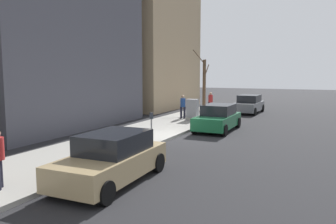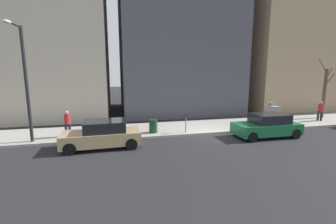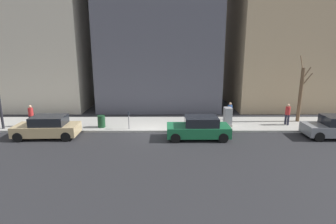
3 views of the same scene
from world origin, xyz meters
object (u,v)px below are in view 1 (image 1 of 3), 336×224
Objects in this scene: bare_tree at (204,84)px; pedestrian_midblock at (183,105)px; parking_meter at (151,124)px; utility_box at (192,110)px; pedestrian_near_meter at (211,101)px; office_tower_left at (131,2)px; parked_car_grey at (249,104)px; trash_bin at (118,139)px; parked_car_green at (218,118)px; parked_car_tan at (112,158)px.

bare_tree is 5.92m from pedestrian_midblock.
parking_meter is 0.94× the size of utility_box.
office_tower_left is (9.32, -2.86, 9.29)m from pedestrian_near_meter.
bare_tree is (3.72, 0.87, 1.73)m from parked_car_grey.
parking_meter is 2.22m from trash_bin.
utility_box is (0.85, -7.50, -0.13)m from parking_meter.
pedestrian_near_meter is at bearing 42.08° from parked_car_grey.
utility_box reaches higher than parking_meter.
office_tower_left is (10.43, -15.07, 9.40)m from parking_meter.
bare_tree reaches higher than parked_car_green.
parking_meter is at bearing 70.57° from parked_car_green.
parked_car_grey is 16.73m from trash_bin.
bare_tree is (1.32, -6.10, 1.62)m from utility_box.
parked_car_grey is 9.48m from parked_car_green.
trash_bin is at bearing 92.37° from utility_box.
parked_car_green is at bearing -109.12° from parking_meter.
bare_tree is (2.17, -13.60, 1.49)m from parking_meter.
office_tower_left is (8.26, -1.47, 7.91)m from bare_tree.
trash_bin is (2.00, 16.61, -0.14)m from parked_car_grey.
parked_car_tan is 19.37m from bare_tree.
utility_box is (2.58, -2.52, 0.11)m from parked_car_green.
parked_car_green is (-0.18, 9.48, 0.00)m from parked_car_grey.
pedestrian_near_meter is at bearing -87.38° from trash_bin.
parked_car_green is 0.99× the size of parked_car_tan.
pedestrian_near_meter is at bearing -83.45° from parked_car_tan.
pedestrian_near_meter is at bearing -86.88° from utility_box.
utility_box is 15.49m from office_tower_left.
trash_bin is (2.18, 7.13, -0.14)m from parked_car_green.
utility_box reaches higher than parked_car_green.
bare_tree is 3.19× the size of pedestrian_near_meter.
parked_car_green is 3.60m from utility_box.
bare_tree is 3.19× the size of pedestrian_midblock.
parked_car_grey is 1.00× the size of parked_car_tan.
parked_car_grey is at bearing -92.05° from parked_car_tan.
utility_box is at bearing 141.68° from office_tower_left.
parked_car_green is 3.12× the size of parking_meter.
bare_tree is at bearing -80.95° from parking_meter.
parked_car_grey is at bearing 177.09° from office_tower_left.
pedestrian_near_meter reaches higher than parking_meter.
parking_meter is (1.55, 14.46, 0.24)m from parked_car_grey.
parking_meter reaches higher than trash_bin.
trash_bin is at bearing -60.26° from parked_car_tan.
office_tower_left reaches higher than pedestrian_near_meter.
parked_car_tan is 13.06m from utility_box.
pedestrian_near_meter reaches higher than trash_bin.
utility_box is at bearing -87.63° from trash_bin.
parked_car_green and parked_car_tan have the same top height.
parked_car_tan is 3.75m from trash_bin.
parked_car_grey is 19.80m from parked_car_tan.
pedestrian_near_meter is 13.47m from office_tower_left.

